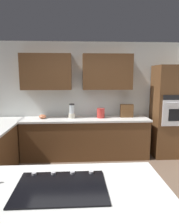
% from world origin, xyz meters
% --- Properties ---
extents(ground_plane, '(14.00, 14.00, 0.00)m').
position_xyz_m(ground_plane, '(0.00, 0.00, 0.00)').
color(ground_plane, brown).
extents(wall_back, '(6.00, 0.44, 2.60)m').
position_xyz_m(wall_back, '(0.07, -2.04, 1.47)').
color(wall_back, silver).
rests_on(wall_back, ground).
extents(lower_cabinets_back, '(2.80, 0.60, 0.86)m').
position_xyz_m(lower_cabinets_back, '(0.10, -1.72, 0.43)').
color(lower_cabinets_back, brown).
rests_on(lower_cabinets_back, ground).
extents(countertop_back, '(2.84, 0.64, 0.04)m').
position_xyz_m(countertop_back, '(0.10, -1.72, 0.88)').
color(countertop_back, silver).
rests_on(countertop_back, lower_cabinets_back).
extents(island_top, '(1.83, 0.97, 0.04)m').
position_xyz_m(island_top, '(0.42, 1.21, 0.88)').
color(island_top, silver).
rests_on(island_top, island_base).
extents(wall_oven, '(0.80, 0.66, 2.07)m').
position_xyz_m(wall_oven, '(-1.85, -1.72, 1.03)').
color(wall_oven, brown).
rests_on(wall_oven, ground).
extents(cooktop, '(0.76, 0.56, 0.03)m').
position_xyz_m(cooktop, '(0.42, 1.20, 0.91)').
color(cooktop, black).
rests_on(cooktop, island_top).
extents(blender, '(0.15, 0.15, 0.32)m').
position_xyz_m(blender, '(0.40, -1.77, 1.04)').
color(blender, beige).
rests_on(blender, countertop_back).
extents(mixing_bowl, '(0.16, 0.16, 0.09)m').
position_xyz_m(mixing_bowl, '(1.05, -1.77, 0.94)').
color(mixing_bowl, '#CC724C').
rests_on(mixing_bowl, countertop_back).
extents(spice_rack, '(0.29, 0.11, 0.30)m').
position_xyz_m(spice_rack, '(-0.85, -1.80, 1.05)').
color(spice_rack, brown).
rests_on(spice_rack, countertop_back).
extents(kettle, '(0.18, 0.18, 0.22)m').
position_xyz_m(kettle, '(-0.25, -1.77, 1.01)').
color(kettle, red).
rests_on(kettle, countertop_back).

